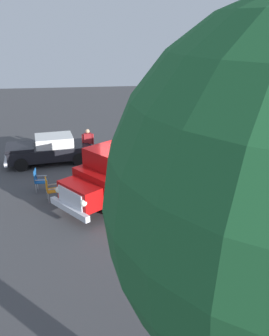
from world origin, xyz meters
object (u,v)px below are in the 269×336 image
at_px(lawn_chair_by_car, 50,188).
at_px(spectator_seated, 191,223).
at_px(lawn_chair_near_truck, 193,227).
at_px(classic_hot_rod, 48,149).
at_px(vintage_fire_truck, 131,169).
at_px(lawn_chair_spare, 38,179).
at_px(traffic_cone, 194,171).
at_px(spectator_standing, 88,142).

bearing_deg(lawn_chair_by_car, spectator_seated, -126.48).
bearing_deg(lawn_chair_near_truck, lawn_chair_by_car, 52.77).
bearing_deg(spectator_seated, classic_hot_rod, 33.30).
bearing_deg(vintage_fire_truck, lawn_chair_near_truck, -157.37).
xyz_separation_m(lawn_chair_spare, spectator_seated, (-4.72, -5.56, 0.11)).
distance_m(lawn_chair_by_car, traffic_cone, 6.90).
xyz_separation_m(lawn_chair_near_truck, lawn_chair_spare, (4.85, 5.60, 0.00)).
relative_size(lawn_chair_by_car, traffic_cone, 1.61).
relative_size(classic_hot_rod, spectator_seated, 3.56).
xyz_separation_m(classic_hot_rod, lawn_chair_spare, (-3.57, 0.12, -0.16)).
bearing_deg(traffic_cone, lawn_chair_by_car, 104.83).
bearing_deg(lawn_chair_by_car, traffic_cone, -75.17).
relative_size(vintage_fire_truck, classic_hot_rod, 1.32).
distance_m(classic_hot_rod, spectator_seated, 9.92).
distance_m(lawn_chair_by_car, lawn_chair_spare, 1.19).
bearing_deg(lawn_chair_by_car, classic_hot_rod, 5.76).
relative_size(vintage_fire_truck, spectator_standing, 3.61).
bearing_deg(classic_hot_rod, lawn_chair_near_truck, -146.94).
relative_size(lawn_chair_by_car, spectator_standing, 0.61).
bearing_deg(classic_hot_rod, lawn_chair_spare, 178.15).
bearing_deg(spectator_standing, classic_hot_rod, 99.56).
relative_size(lawn_chair_spare, traffic_cone, 1.61).
bearing_deg(classic_hot_rod, lawn_chair_by_car, -174.24).
relative_size(lawn_chair_spare, spectator_seated, 0.79).
height_order(lawn_chair_near_truck, spectator_seated, spectator_seated).
bearing_deg(spectator_standing, spectator_seated, -158.83).
height_order(classic_hot_rod, spectator_seated, classic_hot_rod).
distance_m(classic_hot_rod, traffic_cone, 7.69).
height_order(vintage_fire_truck, spectator_seated, vintage_fire_truck).
xyz_separation_m(vintage_fire_truck, lawn_chair_near_truck, (-3.91, -1.63, -0.61)).
distance_m(lawn_chair_near_truck, lawn_chair_by_car, 6.30).
height_order(vintage_fire_truck, classic_hot_rod, vintage_fire_truck).
height_order(lawn_chair_near_truck, lawn_chair_by_car, same).
height_order(vintage_fire_truck, lawn_chair_by_car, vintage_fire_truck).
relative_size(lawn_chair_near_truck, lawn_chair_spare, 1.00).
height_order(classic_hot_rod, lawn_chair_by_car, classic_hot_rod).
distance_m(vintage_fire_truck, lawn_chair_by_car, 3.44).
bearing_deg(spectator_standing, vintage_fire_truck, -160.18).
relative_size(vintage_fire_truck, spectator_seated, 4.69).
bearing_deg(spectator_standing, lawn_chair_near_truck, -158.91).
distance_m(vintage_fire_truck, lawn_chair_near_truck, 4.28).
height_order(lawn_chair_near_truck, spectator_standing, spectator_standing).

